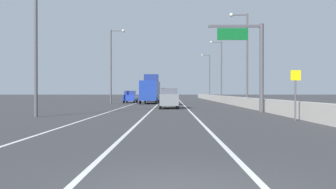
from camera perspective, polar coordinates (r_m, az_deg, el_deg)
The scene contains 17 objects.
ground_plane at distance 70.07m, azimuth 0.62°, elevation -0.99°, with size 320.00×320.00×0.00m, color #38383A.
lane_stripe_left at distance 61.30m, azimuth -4.50°, elevation -1.19°, with size 0.16×130.00×0.00m, color silver.
lane_stripe_center at distance 61.10m, azimuth -1.23°, elevation -1.19°, with size 0.16×130.00×0.00m, color silver.
lane_stripe_right at distance 61.09m, azimuth 2.05°, elevation -1.19°, with size 0.16×130.00×0.00m, color silver.
jersey_barrier_right at distance 46.80m, azimuth 10.67°, elevation -1.02°, with size 0.60×120.00×1.10m, color #B2ADA3.
overhead_sign_gantry at distance 31.31m, azimuth 13.36°, elevation 5.93°, with size 4.68×0.36×7.50m.
speed_advisory_sign at distance 22.50m, azimuth 19.63°, elevation 0.51°, with size 0.60×0.11×3.00m.
lamp_post_right_second at distance 41.99m, azimuth 12.15°, elevation 6.43°, with size 2.14×0.44×10.72m.
lamp_post_right_third at distance 64.11m, azimuth 8.27°, elevation 4.35°, with size 2.14×0.44×10.72m.
lamp_post_right_fourth at distance 86.43m, azimuth 6.48°, elevation 3.33°, with size 2.14×0.44×10.72m.
lamp_post_left_near at distance 26.39m, azimuth -19.81°, elevation 10.00°, with size 2.14×0.44×10.72m.
lamp_post_left_mid at distance 52.26m, azimuth -8.82°, elevation 5.25°, with size 2.14×0.44×10.72m.
car_yellow_0 at distance 47.68m, azimuth 0.09°, elevation -0.47°, with size 1.88×4.74×1.97m.
car_white_1 at distance 64.47m, azimuth -2.46°, elevation -0.17°, with size 1.92×4.12×2.14m.
car_gray_2 at distance 36.97m, azimuth 0.14°, elevation -0.62°, with size 2.03×4.53×2.10m.
car_blue_3 at distance 56.46m, azimuth -6.01°, elevation -0.37°, with size 1.92×4.16×1.89m.
box_truck at distance 52.98m, azimuth -2.82°, elevation 0.73°, with size 2.68×8.32×4.39m.
Camera 1 is at (-0.18, -6.04, 1.71)m, focal length 38.28 mm.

